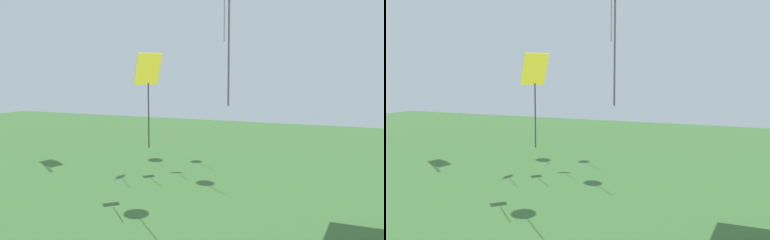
% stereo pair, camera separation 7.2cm
% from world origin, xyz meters
% --- Properties ---
extents(kite_yellow_diamond, '(1.05, 1.08, 3.42)m').
position_xyz_m(kite_yellow_diamond, '(-3.06, 11.78, 6.96)').
color(kite_yellow_diamond, yellow).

